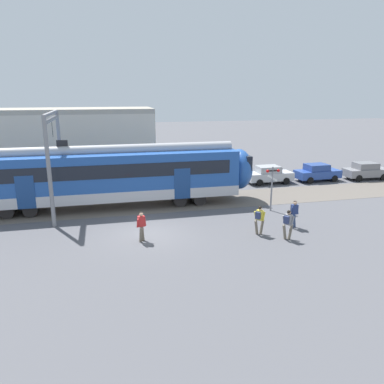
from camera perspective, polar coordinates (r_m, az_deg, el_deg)
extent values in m
plane|color=#515156|center=(21.25, -6.84, -6.49)|extent=(160.00, 160.00, 0.00)
cube|color=silver|center=(26.41, -12.73, -0.06)|extent=(18.00, 3.06, 0.70)
cube|color=#2351A3|center=(26.06, -12.93, 3.23)|extent=(18.00, 3.00, 2.40)
cube|color=black|center=(24.54, -12.90, 2.99)|extent=(16.56, 0.03, 0.90)
cube|color=navy|center=(25.27, -1.48, 1.27)|extent=(1.10, 0.04, 2.10)
cube|color=navy|center=(25.25, -24.05, -0.07)|extent=(1.10, 0.04, 2.10)
cylinder|color=#A4A4A9|center=(25.83, -13.10, 6.23)|extent=(17.64, 0.70, 0.70)
cube|color=black|center=(25.89, -19.20, 7.04)|extent=(0.70, 0.12, 0.40)
cylinder|color=black|center=(27.32, 0.61, -0.49)|extent=(0.90, 2.40, 0.90)
cylinder|color=black|center=(27.03, -2.27, -0.67)|extent=(0.90, 2.40, 0.90)
cylinder|color=black|center=(27.01, -23.05, -1.91)|extent=(0.90, 2.40, 0.90)
cylinder|color=black|center=(27.29, -25.95, -2.06)|extent=(0.90, 2.40, 0.90)
ellipsoid|color=#2351A3|center=(27.84, 7.18, 3.50)|extent=(1.80, 2.85, 2.95)
cube|color=black|center=(27.85, 7.90, 4.74)|extent=(0.40, 2.40, 1.00)
cylinder|color=#6B6051|center=(20.10, -7.80, -6.50)|extent=(0.21, 0.38, 0.87)
cylinder|color=#6B6051|center=(20.39, -7.54, -6.16)|extent=(0.21, 0.38, 0.87)
cube|color=red|center=(20.00, -7.74, -4.43)|extent=(0.40, 0.30, 0.56)
cylinder|color=red|center=(20.15, -7.20, -4.42)|extent=(0.14, 0.26, 0.52)
cylinder|color=red|center=(19.89, -8.28, -4.72)|extent=(0.14, 0.26, 0.52)
sphere|color=tan|center=(19.86, -7.76, -3.39)|extent=(0.22, 0.22, 0.22)
sphere|color=black|center=(19.86, -7.78, -3.29)|extent=(0.20, 0.20, 0.20)
cube|color=#235633|center=(20.16, -7.89, -4.22)|extent=(0.31, 0.21, 0.40)
cylinder|color=#6B6051|center=(21.43, 10.59, -5.23)|extent=(0.37, 0.33, 0.87)
cylinder|color=#6B6051|center=(21.28, 9.78, -5.34)|extent=(0.37, 0.33, 0.87)
cube|color=gold|center=(21.12, 10.27, -3.48)|extent=(0.41, 0.43, 0.56)
cylinder|color=gold|center=(21.18, 9.65, -3.54)|extent=(0.25, 0.22, 0.52)
cylinder|color=gold|center=(21.10, 10.89, -3.67)|extent=(0.25, 0.22, 0.52)
sphere|color=beige|center=(21.02, 10.35, -2.45)|extent=(0.22, 0.22, 0.22)
sphere|color=black|center=(20.99, 10.33, -2.39)|extent=(0.20, 0.20, 0.20)
cube|color=navy|center=(20.97, 10.03, -3.55)|extent=(0.29, 0.32, 0.40)
cylinder|color=#6B6051|center=(21.04, 14.76, -5.87)|extent=(0.38, 0.30, 0.87)
cylinder|color=#6B6051|center=(20.91, 13.92, -5.94)|extent=(0.38, 0.30, 0.87)
cube|color=gray|center=(20.74, 14.47, -4.07)|extent=(0.38, 0.43, 0.56)
cylinder|color=gray|center=(20.81, 13.84, -4.11)|extent=(0.26, 0.20, 0.52)
cylinder|color=gray|center=(20.70, 15.09, -4.29)|extent=(0.26, 0.20, 0.52)
sphere|color=tan|center=(20.63, 14.57, -3.03)|extent=(0.22, 0.22, 0.22)
sphere|color=black|center=(20.61, 14.54, -2.97)|extent=(0.20, 0.20, 0.20)
cube|color=navy|center=(20.59, 14.19, -4.13)|extent=(0.27, 0.32, 0.40)
cylinder|color=navy|center=(22.65, 15.19, -4.40)|extent=(0.17, 0.36, 0.87)
cylinder|color=navy|center=(22.96, 15.30, -4.14)|extent=(0.17, 0.36, 0.87)
cube|color=navy|center=(22.59, 15.37, -2.56)|extent=(0.37, 0.26, 0.56)
cylinder|color=navy|center=(22.76, 15.77, -2.59)|extent=(0.10, 0.25, 0.52)
cylinder|color=navy|center=(22.44, 14.94, -2.78)|extent=(0.10, 0.25, 0.52)
sphere|color=tan|center=(22.46, 15.46, -1.63)|extent=(0.22, 0.22, 0.22)
sphere|color=black|center=(22.47, 15.44, -1.54)|extent=(0.20, 0.20, 0.20)
cube|color=black|center=(22.73, 15.18, -2.38)|extent=(0.29, 0.17, 0.40)
cube|color=#B7BABF|center=(33.37, 11.68, 2.39)|extent=(4.02, 1.69, 0.68)
cube|color=#A1A3A8|center=(33.18, 11.50, 3.43)|extent=(1.92, 1.46, 0.56)
cube|color=black|center=(33.60, 12.97, 3.42)|extent=(0.14, 1.37, 0.48)
cylinder|color=black|center=(34.66, 12.95, 2.21)|extent=(0.60, 0.21, 0.60)
cylinder|color=black|center=(33.32, 14.15, 1.63)|extent=(0.60, 0.21, 0.60)
cylinder|color=black|center=(33.63, 9.17, 2.01)|extent=(0.60, 0.21, 0.60)
cylinder|color=black|center=(32.24, 10.25, 1.41)|extent=(0.60, 0.21, 0.60)
cube|color=#284799|center=(35.41, 18.57, 2.64)|extent=(4.09, 1.86, 0.68)
cube|color=navy|center=(35.20, 18.45, 3.61)|extent=(1.98, 1.54, 0.56)
cube|color=black|center=(35.76, 19.70, 3.60)|extent=(0.20, 1.37, 0.48)
cylinder|color=black|center=(36.80, 19.43, 2.47)|extent=(0.61, 0.23, 0.60)
cylinder|color=black|center=(35.59, 20.87, 1.93)|extent=(0.61, 0.23, 0.60)
cylinder|color=black|center=(35.42, 16.16, 2.27)|extent=(0.61, 0.23, 0.60)
cylinder|color=black|center=(34.16, 17.55, 1.70)|extent=(0.61, 0.23, 0.60)
cube|color=gray|center=(37.78, 25.01, 2.74)|extent=(4.06, 1.79, 0.68)
cube|color=slate|center=(37.58, 24.92, 3.66)|extent=(1.95, 1.51, 0.56)
cube|color=black|center=(38.15, 26.08, 3.62)|extent=(0.17, 1.37, 0.48)
cylinder|color=black|center=(39.19, 25.76, 2.55)|extent=(0.61, 0.22, 0.60)
cylinder|color=black|center=(37.99, 27.14, 2.03)|extent=(0.61, 0.22, 0.60)
cylinder|color=black|center=(37.76, 22.74, 2.45)|extent=(0.61, 0.22, 0.60)
cylinder|color=black|center=(36.51, 24.07, 1.91)|extent=(0.61, 0.22, 0.60)
cylinder|color=gray|center=(23.01, -20.93, 2.74)|extent=(0.24, 0.24, 6.50)
cylinder|color=gray|center=(29.27, -19.40, 5.32)|extent=(0.24, 0.24, 6.50)
cube|color=gray|center=(25.78, -20.72, 11.18)|extent=(0.20, 6.40, 0.16)
cube|color=gray|center=(25.80, -20.64, 10.29)|extent=(0.20, 6.40, 0.16)
cylinder|color=black|center=(25.85, -20.51, 8.97)|extent=(0.03, 0.03, 1.00)
cylinder|color=gray|center=(25.43, 12.04, 0.45)|extent=(0.11, 0.11, 3.00)
cube|color=black|center=(25.15, 12.19, 3.20)|extent=(0.80, 0.10, 0.10)
sphere|color=red|center=(24.94, 11.46, 3.14)|extent=(0.20, 0.20, 0.20)
sphere|color=red|center=(25.26, 13.03, 3.21)|extent=(0.20, 0.20, 0.20)
cube|color=white|center=(25.23, 12.16, 2.08)|extent=(0.72, 0.03, 0.48)
cube|color=beige|center=(34.61, -20.02, 6.22)|extent=(16.72, 5.00, 6.00)
cube|color=#9F9686|center=(34.32, -20.50, 11.50)|extent=(16.72, 5.00, 0.40)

